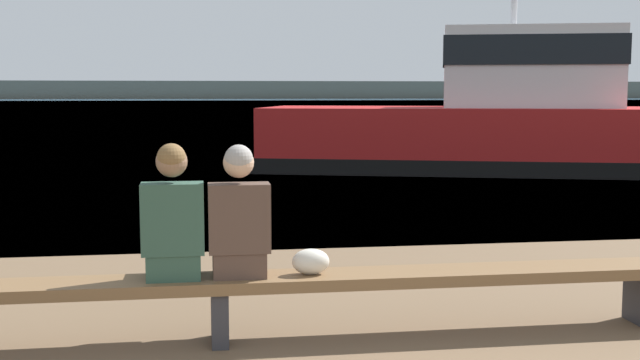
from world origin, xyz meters
name	(u,v)px	position (x,y,z in m)	size (l,w,h in m)	color
water_surface	(205,103)	(0.00, 126.64, 0.00)	(240.00, 240.00, 0.00)	teal
far_shoreline	(203,90)	(0.00, 199.53, 2.16)	(600.00, 12.00, 4.32)	#4C4C42
bench_main	(219,289)	(-0.86, 3.33, 0.40)	(7.11, 0.42, 0.48)	brown
person_left	(173,221)	(-1.18, 3.34, 0.89)	(0.43, 0.43, 0.96)	#2D4C3D
person_right	(239,220)	(-0.71, 3.34, 0.88)	(0.43, 0.43, 0.95)	#4C382D
shopping_bag	(311,262)	(-0.20, 3.32, 0.57)	(0.27, 0.17, 0.19)	beige
tugboat_red	(509,126)	(6.02, 15.15, 1.02)	(11.68, 6.72, 6.52)	#A81919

